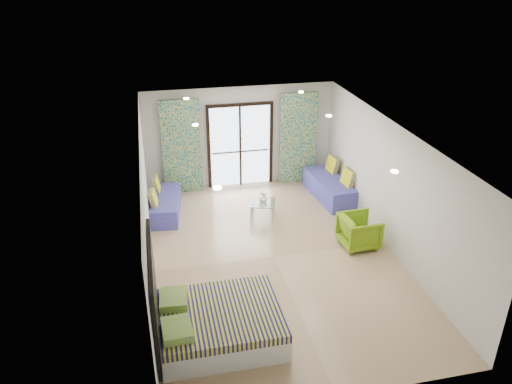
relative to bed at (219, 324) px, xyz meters
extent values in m
cube|color=black|center=(1.48, 5.86, 1.95)|extent=(1.76, 0.08, 0.08)
cube|color=black|center=(0.64, 5.86, 0.81)|extent=(0.08, 0.08, 2.20)
cube|color=black|center=(2.32, 5.86, 0.81)|extent=(0.08, 0.08, 2.20)
cube|color=black|center=(1.48, 5.86, 0.81)|extent=(0.05, 0.06, 2.20)
cube|color=#595451|center=(1.48, 5.88, 0.66)|extent=(1.52, 0.03, 0.04)
cube|color=silver|center=(-0.07, 5.72, 0.96)|extent=(1.00, 0.10, 2.50)
cube|color=silver|center=(3.03, 5.72, 0.96)|extent=(1.00, 0.10, 2.50)
cylinder|color=#FFE0B2|center=(0.08, 0.15, 2.38)|extent=(0.12, 0.12, 0.02)
cylinder|color=#FFE0B2|center=(2.88, 0.15, 2.38)|extent=(0.12, 0.12, 0.02)
cylinder|color=#FFE0B2|center=(0.08, 3.15, 2.38)|extent=(0.12, 0.12, 0.02)
cylinder|color=#FFE0B2|center=(2.88, 3.15, 2.38)|extent=(0.12, 0.12, 0.02)
cylinder|color=#FFE0B2|center=(0.08, 5.15, 2.38)|extent=(0.12, 0.12, 0.02)
cylinder|color=#FFE0B2|center=(2.88, 5.15, 2.38)|extent=(0.12, 0.12, 0.02)
cube|color=black|center=(-0.98, 0.00, 0.76)|extent=(0.06, 2.10, 1.50)
cube|color=silver|center=(-0.99, 1.25, 0.76)|extent=(0.02, 0.10, 0.10)
cube|color=silver|center=(0.03, 0.00, -0.09)|extent=(1.98, 1.59, 0.40)
cube|color=navy|center=(0.03, 0.00, 0.18)|extent=(1.96, 1.62, 0.15)
cube|color=teal|center=(-0.69, -0.38, 0.33)|extent=(0.47, 0.57, 0.14)
cube|color=teal|center=(-0.69, 0.38, 0.33)|extent=(0.48, 0.58, 0.14)
cube|color=#4745A6|center=(-0.62, 4.56, -0.10)|extent=(0.84, 1.73, 0.37)
cube|color=#4745A6|center=(-0.62, 4.56, 0.13)|extent=(0.82, 1.69, 0.09)
cube|color=navy|center=(-0.90, 4.20, 0.34)|extent=(0.23, 0.43, 0.38)
cube|color=navy|center=(-0.81, 4.97, 0.34)|extent=(0.23, 0.43, 0.38)
cube|color=#4745A6|center=(3.58, 4.58, -0.08)|extent=(0.91, 1.95, 0.42)
cube|color=#4745A6|center=(3.58, 4.58, 0.19)|extent=(0.89, 1.91, 0.10)
cube|color=navy|center=(3.88, 4.17, 0.43)|extent=(0.25, 0.49, 0.44)
cube|color=navy|center=(3.79, 5.04, 0.43)|extent=(0.25, 0.49, 0.44)
cylinder|color=silver|center=(1.32, 3.75, -0.10)|extent=(0.06, 0.06, 0.38)
cylinder|color=silver|center=(1.81, 3.60, -0.10)|extent=(0.06, 0.06, 0.38)
cylinder|color=silver|center=(1.47, 4.24, -0.10)|extent=(0.06, 0.06, 0.38)
cylinder|color=silver|center=(1.96, 4.09, -0.10)|extent=(0.06, 0.06, 0.38)
cube|color=#8CA59E|center=(1.64, 3.92, 0.09)|extent=(0.73, 0.73, 0.02)
sphere|color=white|center=(1.69, 3.91, 0.30)|extent=(0.07, 0.07, 0.07)
sphere|color=white|center=(1.66, 3.96, 0.32)|extent=(0.07, 0.07, 0.07)
sphere|color=white|center=(1.60, 3.93, 0.34)|extent=(0.07, 0.07, 0.07)
sphere|color=white|center=(1.63, 3.87, 0.36)|extent=(0.07, 0.07, 0.07)
imported|color=white|center=(1.65, 3.93, 0.21)|extent=(0.28, 0.28, 0.21)
imported|color=#72A014|center=(3.38, 2.20, 0.11)|extent=(0.75, 0.80, 0.78)
camera|label=1|loc=(-0.78, -6.38, 5.49)|focal=35.00mm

